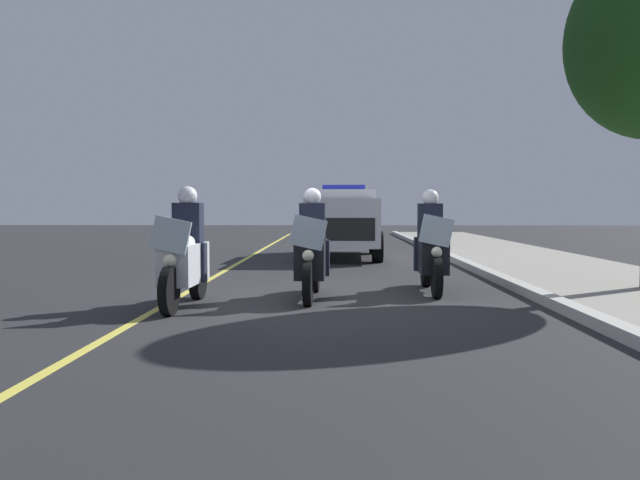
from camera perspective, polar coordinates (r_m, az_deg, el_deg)
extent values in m
plane|color=#28282B|center=(9.68, -0.04, -5.40)|extent=(80.00, 80.00, 0.00)
cube|color=#B7B5AD|center=(10.15, 19.25, -4.75)|extent=(48.00, 0.24, 0.15)
cube|color=#E0D14C|center=(9.99, -12.97, -5.19)|extent=(48.00, 0.12, 0.01)
cylinder|color=black|center=(8.40, -13.59, -4.57)|extent=(0.64, 0.14, 0.64)
cylinder|color=black|center=(9.83, -11.06, -3.45)|extent=(0.64, 0.16, 0.64)
cube|color=silver|center=(9.06, -12.28, -2.10)|extent=(1.21, 0.48, 0.56)
ellipsoid|color=silver|center=(8.99, -12.38, -0.22)|extent=(0.57, 0.34, 0.24)
cube|color=silver|center=(8.43, -13.45, 0.44)|extent=(0.08, 0.56, 0.53)
sphere|color=#F9F4CC|center=(8.39, -13.54, -1.83)|extent=(0.17, 0.17, 0.17)
sphere|color=red|center=(8.61, -14.22, 0.02)|extent=(0.09, 0.09, 0.09)
sphere|color=#1933F2|center=(8.51, -12.17, 0.01)|extent=(0.09, 0.09, 0.09)
cube|color=black|center=(9.25, -11.93, 1.48)|extent=(0.29, 0.41, 0.60)
cube|color=black|center=(9.18, -10.79, -2.02)|extent=(0.18, 0.15, 0.56)
cube|color=black|center=(9.28, -13.19, -1.99)|extent=(0.18, 0.15, 0.56)
sphere|color=silver|center=(9.23, -11.99, 3.96)|extent=(0.28, 0.28, 0.28)
cylinder|color=black|center=(8.97, -1.11, -4.01)|extent=(0.64, 0.14, 0.64)
cylinder|color=black|center=(10.45, -0.49, -3.01)|extent=(0.64, 0.16, 0.64)
cube|color=black|center=(9.66, -0.78, -1.72)|extent=(1.21, 0.48, 0.56)
ellipsoid|color=black|center=(9.59, -0.81, 0.04)|extent=(0.57, 0.34, 0.24)
cube|color=silver|center=(9.01, -1.07, 0.68)|extent=(0.08, 0.56, 0.53)
sphere|color=#F9F4CC|center=(8.97, -1.09, -1.44)|extent=(0.17, 0.17, 0.17)
sphere|color=red|center=(9.15, -2.00, 0.28)|extent=(0.09, 0.09, 0.09)
sphere|color=#1933F2|center=(9.13, 0.00, 0.27)|extent=(0.09, 0.09, 0.09)
cube|color=black|center=(9.86, -0.69, 1.64)|extent=(0.29, 0.41, 0.60)
cube|color=black|center=(9.82, 0.45, -1.64)|extent=(0.18, 0.15, 0.56)
cube|color=black|center=(9.85, -1.88, -1.63)|extent=(0.18, 0.15, 0.56)
sphere|color=silver|center=(9.84, -0.70, 3.96)|extent=(0.28, 0.28, 0.28)
cylinder|color=black|center=(9.87, 10.60, -3.42)|extent=(0.64, 0.14, 0.64)
cylinder|color=black|center=(11.35, 9.63, -2.58)|extent=(0.64, 0.16, 0.64)
cube|color=black|center=(10.56, 10.11, -1.36)|extent=(1.21, 0.48, 0.56)
ellipsoid|color=black|center=(10.50, 10.16, 0.25)|extent=(0.57, 0.34, 0.24)
cube|color=silver|center=(9.92, 10.57, 0.84)|extent=(0.08, 0.56, 0.53)
sphere|color=#F9F4CC|center=(9.87, 10.60, -1.09)|extent=(0.17, 0.17, 0.17)
sphere|color=red|center=(10.03, 9.57, 0.47)|extent=(0.09, 0.09, 0.09)
sphere|color=#1933F2|center=(10.07, 11.38, 0.47)|extent=(0.09, 0.09, 0.09)
cube|color=black|center=(10.77, 9.99, 1.70)|extent=(0.29, 0.41, 0.60)
cube|color=black|center=(10.76, 11.06, -1.29)|extent=(0.18, 0.15, 0.56)
cube|color=black|center=(10.71, 8.94, -1.29)|extent=(0.18, 0.15, 0.56)
sphere|color=white|center=(10.74, 10.03, 3.83)|extent=(0.28, 0.28, 0.28)
cube|color=silver|center=(17.66, 2.18, 1.71)|extent=(4.96, 2.05, 1.24)
cube|color=silver|center=(17.96, 2.20, 3.96)|extent=(2.45, 1.82, 0.36)
cube|color=#2633D8|center=(17.76, 2.19, 4.81)|extent=(0.32, 1.21, 0.14)
cube|color=black|center=(15.26, 2.01, 0.98)|extent=(0.17, 1.62, 0.56)
cylinder|color=black|center=(16.14, 5.27, -0.62)|extent=(0.81, 0.30, 0.80)
cylinder|color=black|center=(16.18, -1.12, -0.60)|extent=(0.81, 0.30, 0.80)
cylinder|color=black|center=(19.24, 4.94, -0.04)|extent=(0.81, 0.30, 0.80)
cylinder|color=black|center=(19.27, -0.42, -0.03)|extent=(0.81, 0.30, 0.80)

